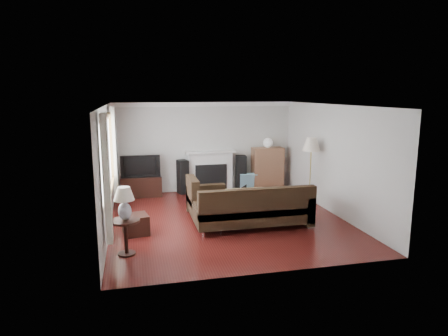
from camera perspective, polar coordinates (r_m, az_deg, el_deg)
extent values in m
cube|color=#4D1411|center=(8.91, 0.44, -7.32)|extent=(5.10, 5.60, 0.04)
cube|color=white|center=(8.48, 0.46, 8.97)|extent=(5.10, 5.60, 0.04)
cube|color=silver|center=(11.27, -2.81, 3.02)|extent=(5.00, 0.04, 2.50)
cube|color=silver|center=(6.03, 6.56, -3.87)|extent=(5.00, 0.04, 2.50)
cube|color=silver|center=(8.39, -16.39, -0.08)|extent=(0.04, 5.50, 2.50)
cube|color=silver|center=(9.50, 15.29, 1.19)|extent=(0.04, 5.50, 2.50)
cube|color=brown|center=(8.14, -16.23, 1.75)|extent=(0.12, 2.74, 1.54)
cube|color=beige|center=(6.67, -16.40, -1.49)|extent=(0.10, 0.35, 2.10)
cube|color=beige|center=(9.66, -15.42, 2.25)|extent=(0.10, 0.35, 2.10)
cube|color=white|center=(11.30, -1.93, -0.43)|extent=(1.40, 0.26, 1.15)
cube|color=black|center=(11.00, -11.75, -2.58)|extent=(1.08, 0.49, 0.54)
imported|color=black|center=(10.89, -11.86, 0.33)|extent=(1.03, 0.14, 0.59)
cube|color=black|center=(11.10, -5.91, -1.25)|extent=(0.33, 0.37, 0.93)
cube|color=black|center=(11.41, 2.45, -0.71)|extent=(0.32, 0.36, 1.00)
cube|color=#8E5E42|center=(11.60, 6.21, -0.04)|extent=(0.88, 0.42, 1.21)
sphere|color=white|center=(11.48, 6.28, 3.60)|extent=(0.27, 0.27, 0.27)
cube|color=black|center=(8.33, 4.11, -5.59)|extent=(2.62, 1.91, 0.85)
cube|color=#A4854E|center=(9.64, 2.67, -4.55)|extent=(1.15, 0.64, 0.44)
cube|color=black|center=(8.15, -12.48, -7.88)|extent=(0.54, 0.54, 0.39)
cube|color=gold|center=(9.92, 12.22, -0.63)|extent=(0.51, 0.51, 1.69)
cube|color=black|center=(7.17, -13.82, -9.57)|extent=(0.50, 0.50, 0.62)
cube|color=silver|center=(6.99, -14.03, -4.98)|extent=(0.35, 0.35, 0.57)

